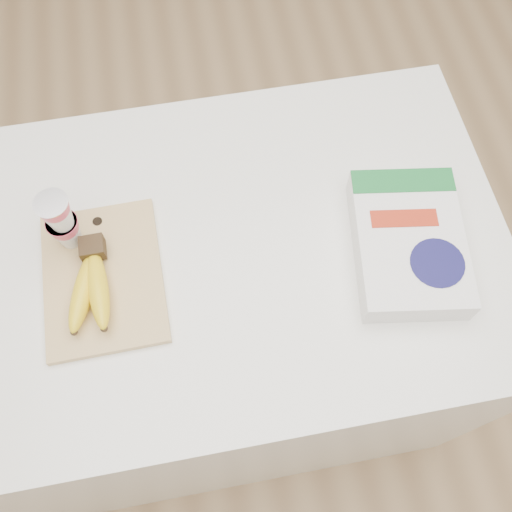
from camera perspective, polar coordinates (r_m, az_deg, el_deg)
The scene contains 6 objects.
room at distance 0.79m, azimuth -5.16°, elevation 15.74°, with size 4.00×4.00×4.00m.
table at distance 1.59m, azimuth -2.50°, elevation -6.31°, with size 1.19×0.79×0.89m, color white.
cutting_board at distance 1.18m, azimuth -15.03°, elevation -2.06°, with size 0.23×0.32×0.02m, color #DAC577.
bananas at distance 1.14m, azimuth -16.17°, elevation -2.78°, with size 0.10×0.20×0.06m.
yogurt_stack at distance 1.15m, azimuth -18.92°, elevation 3.35°, with size 0.07×0.07×0.15m.
cereal_box at distance 1.18m, azimuth 14.99°, elevation 1.28°, with size 0.25×0.34×0.07m.
Camera 1 is at (-0.03, -0.53, 1.94)m, focal length 40.00 mm.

